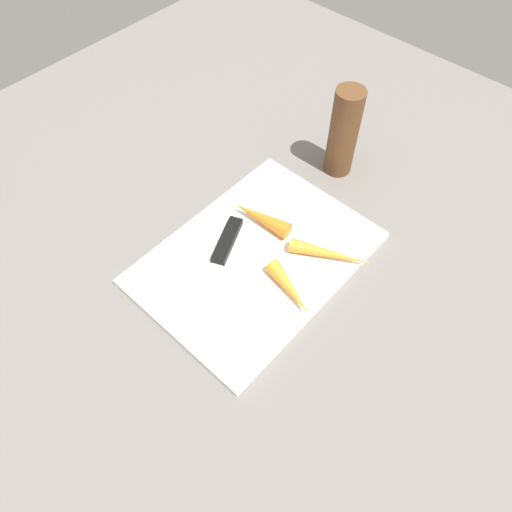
{
  "coord_description": "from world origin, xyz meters",
  "views": [
    {
      "loc": [
        -0.32,
        -0.29,
        0.62
      ],
      "look_at": [
        0.0,
        0.0,
        0.01
      ],
      "focal_mm": 33.08,
      "sensor_mm": 36.0,
      "label": 1
    }
  ],
  "objects_px": {
    "knife": "(224,247)",
    "pepper_grinder": "(344,133)",
    "cutting_board": "(256,258)",
    "carrot_medium": "(260,217)",
    "carrot_longest": "(330,254)",
    "carrot_shortest": "(290,289)"
  },
  "relations": [
    {
      "from": "cutting_board",
      "to": "carrot_longest",
      "type": "xyz_separation_m",
      "value": [
        0.07,
        -0.09,
        0.02
      ]
    },
    {
      "from": "carrot_shortest",
      "to": "pepper_grinder",
      "type": "xyz_separation_m",
      "value": [
        0.27,
        0.11,
        0.06
      ]
    },
    {
      "from": "carrot_medium",
      "to": "pepper_grinder",
      "type": "relative_size",
      "value": 0.65
    },
    {
      "from": "cutting_board",
      "to": "pepper_grinder",
      "type": "relative_size",
      "value": 2.18
    },
    {
      "from": "carrot_longest",
      "to": "carrot_shortest",
      "type": "distance_m",
      "value": 0.09
    },
    {
      "from": "knife",
      "to": "pepper_grinder",
      "type": "distance_m",
      "value": 0.29
    },
    {
      "from": "carrot_longest",
      "to": "pepper_grinder",
      "type": "relative_size",
      "value": 0.77
    },
    {
      "from": "carrot_shortest",
      "to": "knife",
      "type": "bearing_deg",
      "value": -160.47
    },
    {
      "from": "carrot_medium",
      "to": "knife",
      "type": "bearing_deg",
      "value": 77.83
    },
    {
      "from": "cutting_board",
      "to": "carrot_medium",
      "type": "height_order",
      "value": "carrot_medium"
    },
    {
      "from": "cutting_board",
      "to": "carrot_longest",
      "type": "distance_m",
      "value": 0.12
    },
    {
      "from": "pepper_grinder",
      "to": "carrot_longest",
      "type": "bearing_deg",
      "value": -146.84
    },
    {
      "from": "carrot_shortest",
      "to": "pepper_grinder",
      "type": "height_order",
      "value": "pepper_grinder"
    },
    {
      "from": "knife",
      "to": "cutting_board",
      "type": "bearing_deg",
      "value": 93.09
    },
    {
      "from": "carrot_longest",
      "to": "carrot_medium",
      "type": "bearing_deg",
      "value": 162.48
    },
    {
      "from": "carrot_medium",
      "to": "carrot_longest",
      "type": "height_order",
      "value": "carrot_medium"
    },
    {
      "from": "knife",
      "to": "carrot_medium",
      "type": "distance_m",
      "value": 0.08
    },
    {
      "from": "carrot_longest",
      "to": "pepper_grinder",
      "type": "xyz_separation_m",
      "value": [
        0.18,
        0.12,
        0.06
      ]
    },
    {
      "from": "cutting_board",
      "to": "carrot_shortest",
      "type": "relative_size",
      "value": 3.68
    },
    {
      "from": "pepper_grinder",
      "to": "cutting_board",
      "type": "bearing_deg",
      "value": -173.4
    },
    {
      "from": "knife",
      "to": "carrot_medium",
      "type": "xyz_separation_m",
      "value": [
        0.08,
        -0.0,
        0.01
      ]
    },
    {
      "from": "carrot_longest",
      "to": "carrot_shortest",
      "type": "bearing_deg",
      "value": -119.96
    }
  ]
}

